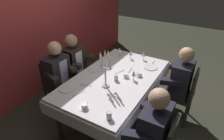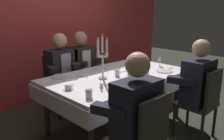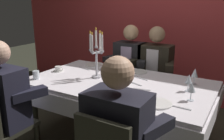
{
  "view_description": "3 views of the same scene",
  "coord_description": "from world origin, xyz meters",
  "px_view_note": "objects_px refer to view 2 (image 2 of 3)",
  "views": [
    {
      "loc": [
        -2.23,
        -1.27,
        2.3
      ],
      "look_at": [
        -0.02,
        0.04,
        0.87
      ],
      "focal_mm": 31.84,
      "sensor_mm": 36.0,
      "label": 1
    },
    {
      "loc": [
        -2.14,
        -2.03,
        1.57
      ],
      "look_at": [
        -0.08,
        0.03,
        0.81
      ],
      "focal_mm": 37.26,
      "sensor_mm": 36.0,
      "label": 2
    },
    {
      "loc": [
        1.17,
        -2.13,
        1.56
      ],
      "look_at": [
        -0.09,
        0.02,
        0.85
      ],
      "focal_mm": 39.05,
      "sensor_mm": 36.0,
      "label": 3
    }
  ],
  "objects_px": {
    "coffee_cup_1": "(130,73)",
    "candelabra": "(103,58)",
    "dining_table": "(118,83)",
    "wine_glass_2": "(137,69)",
    "water_tumbler_0": "(89,93)",
    "wine_glass_3": "(145,57)",
    "coffee_cup_2": "(146,74)",
    "dinner_plate_1": "(99,68)",
    "wine_glass_1": "(134,55)",
    "seated_diner_1": "(61,67)",
    "wine_glass_0": "(160,59)",
    "seated_diner_3": "(199,81)",
    "dinner_plate_2": "(61,77)",
    "dinner_plate_0": "(164,71)",
    "seated_diner_2": "(81,63)",
    "coffee_cup_0": "(68,87)",
    "water_tumbler_1": "(117,73)",
    "seated_diner_0": "(137,110)"
  },
  "relations": [
    {
      "from": "coffee_cup_1",
      "to": "seated_diner_3",
      "type": "bearing_deg",
      "value": -62.59
    },
    {
      "from": "seated_diner_1",
      "to": "seated_diner_3",
      "type": "relative_size",
      "value": 1.0
    },
    {
      "from": "dining_table",
      "to": "dinner_plate_1",
      "type": "height_order",
      "value": "dinner_plate_1"
    },
    {
      "from": "water_tumbler_1",
      "to": "wine_glass_1",
      "type": "bearing_deg",
      "value": 25.39
    },
    {
      "from": "water_tumbler_1",
      "to": "seated_diner_1",
      "type": "xyz_separation_m",
      "value": [
        -0.23,
        0.94,
        -0.05
      ]
    },
    {
      "from": "wine_glass_2",
      "to": "seated_diner_1",
      "type": "height_order",
      "value": "seated_diner_1"
    },
    {
      "from": "coffee_cup_1",
      "to": "dining_table",
      "type": "bearing_deg",
      "value": 122.23
    },
    {
      "from": "wine_glass_1",
      "to": "coffee_cup_0",
      "type": "xyz_separation_m",
      "value": [
        -1.51,
        -0.35,
        -0.09
      ]
    },
    {
      "from": "candelabra",
      "to": "wine_glass_0",
      "type": "distance_m",
      "value": 1.07
    },
    {
      "from": "candelabra",
      "to": "dinner_plate_2",
      "type": "relative_size",
      "value": 2.31
    },
    {
      "from": "candelabra",
      "to": "dinner_plate_0",
      "type": "xyz_separation_m",
      "value": [
        0.84,
        -0.34,
        -0.25
      ]
    },
    {
      "from": "dinner_plate_2",
      "to": "seated_diner_2",
      "type": "bearing_deg",
      "value": 34.51
    },
    {
      "from": "wine_glass_0",
      "to": "water_tumbler_1",
      "type": "distance_m",
      "value": 0.85
    },
    {
      "from": "candelabra",
      "to": "seated_diner_2",
      "type": "relative_size",
      "value": 0.44
    },
    {
      "from": "dinner_plate_1",
      "to": "wine_glass_3",
      "type": "distance_m",
      "value": 0.75
    },
    {
      "from": "dinner_plate_1",
      "to": "wine_glass_3",
      "type": "height_order",
      "value": "wine_glass_3"
    },
    {
      "from": "candelabra",
      "to": "seated_diner_2",
      "type": "bearing_deg",
      "value": 68.49
    },
    {
      "from": "dinner_plate_2",
      "to": "seated_diner_3",
      "type": "height_order",
      "value": "seated_diner_3"
    },
    {
      "from": "wine_glass_3",
      "to": "seated_diner_2",
      "type": "bearing_deg",
      "value": 127.64
    },
    {
      "from": "dinner_plate_1",
      "to": "wine_glass_2",
      "type": "xyz_separation_m",
      "value": [
        0.03,
        -0.68,
        0.11
      ]
    },
    {
      "from": "candelabra",
      "to": "dinner_plate_2",
      "type": "distance_m",
      "value": 0.59
    },
    {
      "from": "dinner_plate_2",
      "to": "wine_glass_1",
      "type": "height_order",
      "value": "wine_glass_1"
    },
    {
      "from": "wine_glass_3",
      "to": "coffee_cup_2",
      "type": "bearing_deg",
      "value": -141.88
    },
    {
      "from": "coffee_cup_1",
      "to": "wine_glass_0",
      "type": "bearing_deg",
      "value": 0.4
    },
    {
      "from": "wine_glass_1",
      "to": "seated_diner_2",
      "type": "bearing_deg",
      "value": 137.38
    },
    {
      "from": "coffee_cup_1",
      "to": "seated_diner_3",
      "type": "distance_m",
      "value": 0.84
    },
    {
      "from": "coffee_cup_1",
      "to": "seated_diner_0",
      "type": "xyz_separation_m",
      "value": [
        -0.78,
        -0.75,
        -0.03
      ]
    },
    {
      "from": "wine_glass_2",
      "to": "water_tumbler_0",
      "type": "distance_m",
      "value": 0.88
    },
    {
      "from": "dinner_plate_1",
      "to": "wine_glass_1",
      "type": "bearing_deg",
      "value": -8.63
    },
    {
      "from": "seated_diner_1",
      "to": "wine_glass_0",
      "type": "bearing_deg",
      "value": -43.56
    },
    {
      "from": "dining_table",
      "to": "seated_diner_3",
      "type": "relative_size",
      "value": 1.56
    },
    {
      "from": "wine_glass_2",
      "to": "seated_diner_2",
      "type": "bearing_deg",
      "value": 89.62
    },
    {
      "from": "water_tumbler_1",
      "to": "wine_glass_3",
      "type": "bearing_deg",
      "value": 10.1
    },
    {
      "from": "dining_table",
      "to": "wine_glass_1",
      "type": "xyz_separation_m",
      "value": [
        0.7,
        0.31,
        0.24
      ]
    },
    {
      "from": "water_tumbler_1",
      "to": "seated_diner_3",
      "type": "bearing_deg",
      "value": -56.69
    },
    {
      "from": "wine_glass_1",
      "to": "candelabra",
      "type": "bearing_deg",
      "value": -162.1
    },
    {
      "from": "candelabra",
      "to": "dinner_plate_0",
      "type": "relative_size",
      "value": 2.4
    },
    {
      "from": "water_tumbler_1",
      "to": "coffee_cup_2",
      "type": "relative_size",
      "value": 0.68
    },
    {
      "from": "coffee_cup_0",
      "to": "seated_diner_2",
      "type": "bearing_deg",
      "value": 46.39
    },
    {
      "from": "coffee_cup_1",
      "to": "candelabra",
      "type": "bearing_deg",
      "value": 159.76
    },
    {
      "from": "dining_table",
      "to": "coffee_cup_1",
      "type": "height_order",
      "value": "coffee_cup_1"
    },
    {
      "from": "seated_diner_2",
      "to": "coffee_cup_1",
      "type": "bearing_deg",
      "value": -89.32
    },
    {
      "from": "dinner_plate_0",
      "to": "wine_glass_1",
      "type": "distance_m",
      "value": 0.68
    },
    {
      "from": "coffee_cup_0",
      "to": "coffee_cup_1",
      "type": "bearing_deg",
      "value": -6.38
    },
    {
      "from": "wine_glass_2",
      "to": "coffee_cup_0",
      "type": "xyz_separation_m",
      "value": [
        -0.87,
        0.23,
        -0.09
      ]
    },
    {
      "from": "wine_glass_1",
      "to": "wine_glass_2",
      "type": "distance_m",
      "value": 0.86
    },
    {
      "from": "wine_glass_0",
      "to": "dinner_plate_1",
      "type": "bearing_deg",
      "value": 143.48
    },
    {
      "from": "water_tumbler_0",
      "to": "seated_diner_2",
      "type": "bearing_deg",
      "value": 55.23
    },
    {
      "from": "wine_glass_0",
      "to": "coffee_cup_0",
      "type": "relative_size",
      "value": 1.24
    },
    {
      "from": "wine_glass_2",
      "to": "water_tumbler_0",
      "type": "relative_size",
      "value": 1.77
    }
  ]
}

